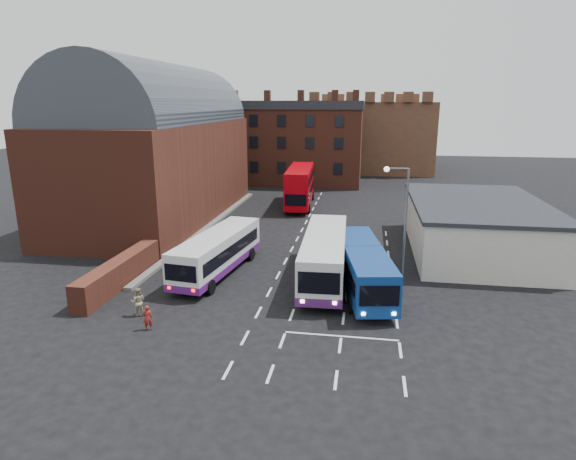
% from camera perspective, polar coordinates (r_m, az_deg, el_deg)
% --- Properties ---
extents(ground, '(180.00, 180.00, 0.00)m').
position_cam_1_polar(ground, '(29.54, -3.18, -9.10)').
color(ground, black).
extents(railway_station, '(12.00, 28.00, 16.00)m').
position_cam_1_polar(railway_station, '(52.14, -15.24, 9.60)').
color(railway_station, '#602B1E').
rests_on(railway_station, ground).
extents(forecourt_wall, '(1.20, 10.00, 1.80)m').
position_cam_1_polar(forecourt_wall, '(34.45, -19.33, -4.77)').
color(forecourt_wall, '#602B1E').
rests_on(forecourt_wall, ground).
extents(cream_building, '(10.40, 16.40, 4.25)m').
position_cam_1_polar(cream_building, '(42.48, 21.33, 0.47)').
color(cream_building, beige).
rests_on(cream_building, ground).
extents(brick_terrace, '(22.00, 10.00, 11.00)m').
position_cam_1_polar(brick_terrace, '(73.59, -0.07, 9.86)').
color(brick_terrace, brown).
rests_on(brick_terrace, ground).
extents(castle_keep, '(22.00, 22.00, 12.00)m').
position_cam_1_polar(castle_keep, '(92.51, 9.50, 11.01)').
color(castle_keep, brown).
rests_on(castle_keep, ground).
extents(bus_white_outbound, '(3.81, 11.01, 2.94)m').
position_cam_1_polar(bus_white_outbound, '(34.88, -8.34, -2.37)').
color(bus_white_outbound, silver).
rests_on(bus_white_outbound, ground).
extents(bus_white_inbound, '(3.34, 12.09, 3.27)m').
position_cam_1_polar(bus_white_inbound, '(33.20, 4.36, -2.79)').
color(bus_white_inbound, silver).
rests_on(bus_white_inbound, ground).
extents(bus_blue, '(4.29, 11.10, 2.95)m').
position_cam_1_polar(bus_blue, '(31.72, 8.91, -4.15)').
color(bus_blue, navy).
rests_on(bus_blue, ground).
extents(bus_red_double, '(3.42, 11.64, 4.60)m').
position_cam_1_polar(bus_red_double, '(56.88, 1.42, 5.24)').
color(bus_red_double, '#B10009').
rests_on(bus_red_double, ground).
extents(street_lamp, '(1.64, 0.38, 8.06)m').
position_cam_1_polar(street_lamp, '(32.13, 13.30, 1.67)').
color(street_lamp, '#5B5E65').
rests_on(street_lamp, ground).
extents(pedestrian_red, '(0.61, 0.51, 1.43)m').
position_cam_1_polar(pedestrian_red, '(27.54, -16.31, -9.94)').
color(pedestrian_red, maroon).
rests_on(pedestrian_red, ground).
extents(pedestrian_beige, '(0.97, 0.85, 1.70)m').
position_cam_1_polar(pedestrian_beige, '(29.39, -17.34, -8.12)').
color(pedestrian_beige, tan).
rests_on(pedestrian_beige, ground).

